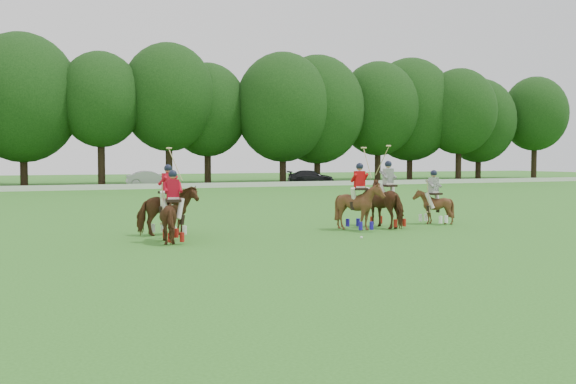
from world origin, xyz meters
name	(u,v)px	position (x,y,z in m)	size (l,w,h in m)	color
ground	(312,249)	(0.00, 0.00, 0.00)	(180.00, 180.00, 0.00)	#307020
tree_line	(104,100)	(0.26, 48.05, 8.23)	(117.98, 14.32, 14.75)	black
boundary_rail	(117,187)	(0.00, 38.00, 0.22)	(120.00, 0.10, 0.44)	white
car_mid	(150,179)	(3.62, 42.50, 0.72)	(1.53, 4.38, 1.44)	#97969B
car_right	(311,177)	(19.82, 42.50, 0.68)	(1.91, 4.71, 1.37)	black
polo_red_a	(173,217)	(-3.29, 2.99, 0.79)	(1.12, 1.82, 2.21)	#4D2914
polo_red_b	(168,210)	(-3.05, 4.75, 0.85)	(2.07, 1.94, 2.90)	#4D2914
polo_red_c	(359,206)	(3.60, 3.71, 0.88)	(1.56, 1.71, 2.94)	#4D2914
polo_stripe_a	(388,203)	(5.07, 4.17, 0.92)	(1.37, 2.25, 3.02)	#4D2914
polo_stripe_b	(433,205)	(7.33, 4.47, 0.74)	(1.37, 1.48, 2.11)	#4D2914
polo_ball	(361,237)	(2.44, 1.51, 0.04)	(0.09, 0.09, 0.09)	white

